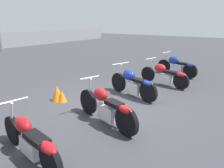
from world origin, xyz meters
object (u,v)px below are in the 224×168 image
(motorcycle_slot_4, at_px, (165,75))
(motorcycle_slot_1, at_px, (30,140))
(motorcycle_slot_3, at_px, (133,83))
(traffic_cone_far, at_px, (57,93))
(motorcycle_slot_2, at_px, (106,107))
(motorcycle_slot_5, at_px, (177,66))
(traffic_cone_near, at_px, (62,96))

(motorcycle_slot_4, bearing_deg, motorcycle_slot_1, -169.36)
(motorcycle_slot_3, height_order, traffic_cone_far, motorcycle_slot_3)
(motorcycle_slot_2, distance_m, motorcycle_slot_5, 5.69)
(motorcycle_slot_1, relative_size, motorcycle_slot_2, 0.96)
(motorcycle_slot_2, relative_size, motorcycle_slot_4, 1.02)
(motorcycle_slot_1, relative_size, motorcycle_slot_3, 1.02)
(motorcycle_slot_3, distance_m, traffic_cone_near, 2.28)
(traffic_cone_near, bearing_deg, motorcycle_slot_2, -102.80)
(motorcycle_slot_3, bearing_deg, traffic_cone_near, 153.99)
(motorcycle_slot_3, bearing_deg, motorcycle_slot_5, 13.21)
(traffic_cone_near, bearing_deg, traffic_cone_far, 97.16)
(motorcycle_slot_4, distance_m, traffic_cone_far, 4.06)
(motorcycle_slot_1, distance_m, motorcycle_slot_4, 5.79)
(motorcycle_slot_3, xyz_separation_m, traffic_cone_near, (-1.64, 1.55, -0.27))
(motorcycle_slot_2, xyz_separation_m, motorcycle_slot_5, (5.68, 0.19, 0.02))
(motorcycle_slot_4, bearing_deg, motorcycle_slot_2, -166.10)
(motorcycle_slot_3, distance_m, traffic_cone_far, 2.41)
(motorcycle_slot_5, bearing_deg, motorcycle_slot_1, -165.80)
(motorcycle_slot_1, height_order, traffic_cone_far, motorcycle_slot_1)
(traffic_cone_far, bearing_deg, motorcycle_slot_5, -20.78)
(traffic_cone_far, bearing_deg, motorcycle_slot_4, -31.26)
(motorcycle_slot_4, height_order, traffic_cone_far, motorcycle_slot_4)
(motorcycle_slot_4, xyz_separation_m, motorcycle_slot_5, (1.78, 0.11, 0.03))
(motorcycle_slot_4, xyz_separation_m, traffic_cone_near, (-3.45, 1.92, -0.23))
(motorcycle_slot_4, distance_m, motorcycle_slot_5, 1.78)
(motorcycle_slot_3, relative_size, traffic_cone_near, 5.31)
(motorcycle_slot_2, relative_size, traffic_cone_far, 4.27)
(motorcycle_slot_1, distance_m, motorcycle_slot_5, 7.57)
(traffic_cone_near, bearing_deg, motorcycle_slot_5, -19.11)
(motorcycle_slot_5, bearing_deg, motorcycle_slot_4, -161.42)
(motorcycle_slot_2, bearing_deg, motorcycle_slot_4, 18.49)
(motorcycle_slot_4, height_order, traffic_cone_near, motorcycle_slot_4)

